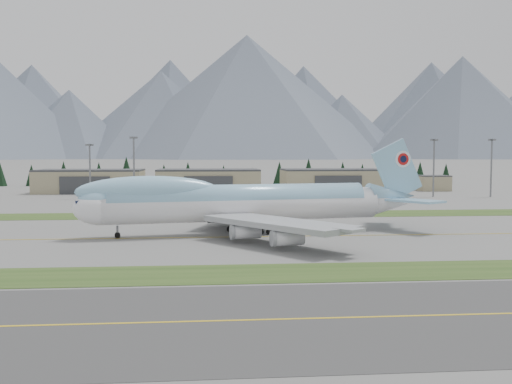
{
  "coord_description": "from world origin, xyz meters",
  "views": [
    {
      "loc": [
        -15.9,
        -122.35,
        17.96
      ],
      "look_at": [
        -2.94,
        26.38,
        8.0
      ],
      "focal_mm": 40.0,
      "sensor_mm": 36.0,
      "label": 1
    }
  ],
  "objects": [
    {
      "name": "taxiway_line_main",
      "position": [
        0.0,
        0.0,
        0.0
      ],
      "size": [
        400.0,
        0.4,
        0.02
      ],
      "primitive_type": "cube",
      "color": "yellow",
      "rests_on": "ground"
    },
    {
      "name": "floodlight_masts",
      "position": [
        19.32,
        109.6,
        16.56
      ],
      "size": [
        168.84,
        10.53,
        24.93
      ],
      "color": "slate",
      "rests_on": "ground"
    },
    {
      "name": "taxiway_line_near",
      "position": [
        0.0,
        -62.0,
        0.0
      ],
      "size": [
        400.0,
        0.4,
        0.02
      ],
      "primitive_type": "cube",
      "color": "yellow",
      "rests_on": "ground"
    },
    {
      "name": "grass_strip_far",
      "position": [
        0.0,
        45.0,
        0.0
      ],
      "size": [
        400.0,
        18.0,
        0.08
      ],
      "primitive_type": "cube",
      "color": "#2B4719",
      "rests_on": "ground"
    },
    {
      "name": "service_vehicle_b",
      "position": [
        18.58,
        118.25,
        0.0
      ],
      "size": [
        3.35,
        1.35,
        1.08
      ],
      "primitive_type": "imported",
      "rotation": [
        0.0,
        0.0,
        1.63
      ],
      "color": "yellow",
      "rests_on": "ground"
    },
    {
      "name": "hangar_left",
      "position": [
        -70.0,
        149.9,
        5.39
      ],
      "size": [
        48.0,
        26.6,
        10.8
      ],
      "color": "#9B906D",
      "rests_on": "ground"
    },
    {
      "name": "service_vehicle_a",
      "position": [
        -30.31,
        134.49,
        0.0
      ],
      "size": [
        3.38,
        4.16,
        1.33
      ],
      "primitive_type": "imported",
      "rotation": [
        0.0,
        0.0,
        0.55
      ],
      "color": "silver",
      "rests_on": "ground"
    },
    {
      "name": "conifer_belt",
      "position": [
        -11.03,
        211.26,
        6.92
      ],
      "size": [
        269.44,
        15.99,
        16.55
      ],
      "color": "black",
      "rests_on": "ground"
    },
    {
      "name": "hangar_right",
      "position": [
        45.0,
        149.9,
        5.39
      ],
      "size": [
        48.0,
        26.6,
        10.8
      ],
      "color": "#9B906D",
      "rests_on": "ground"
    },
    {
      "name": "service_vehicle_c",
      "position": [
        56.81,
        138.99,
        0.0
      ],
      "size": [
        3.0,
        4.69,
        1.26
      ],
      "primitive_type": "imported",
      "rotation": [
        0.0,
        0.0,
        -0.31
      ],
      "color": "#9C9BA0",
      "rests_on": "ground"
    },
    {
      "name": "hangar_center",
      "position": [
        -15.0,
        149.9,
        5.39
      ],
      "size": [
        48.0,
        26.6,
        10.8
      ],
      "color": "#9B906D",
      "rests_on": "ground"
    },
    {
      "name": "mountain_ridge_rear",
      "position": [
        154.61,
        2900.0,
        251.94
      ],
      "size": [
        4421.53,
        1027.17,
        513.58
      ],
      "color": "#464E5D",
      "rests_on": "ground"
    },
    {
      "name": "ground",
      "position": [
        0.0,
        0.0,
        0.0
      ],
      "size": [
        7000.0,
        7000.0,
        0.0
      ],
      "primitive_type": "plane",
      "color": "#5F5F5D",
      "rests_on": "ground"
    },
    {
      "name": "boeing_747_freighter",
      "position": [
        -8.26,
        5.27,
        7.18
      ],
      "size": [
        83.01,
        70.39,
        21.77
      ],
      "rotation": [
        0.0,
        0.0,
        0.17
      ],
      "color": "white",
      "rests_on": "ground"
    },
    {
      "name": "mountain_ridge_front",
      "position": [
        34.05,
        2178.71,
        230.96
      ],
      "size": [
        4242.16,
        1216.55,
        513.63
      ],
      "color": "#464E5D",
      "rests_on": "ground"
    },
    {
      "name": "control_shed",
      "position": [
        95.0,
        148.0,
        3.8
      ],
      "size": [
        14.0,
        12.0,
        7.6
      ],
      "color": "#9B906D",
      "rests_on": "ground"
    },
    {
      "name": "grass_strip_near",
      "position": [
        0.0,
        -38.0,
        0.0
      ],
      "size": [
        400.0,
        14.0,
        0.08
      ],
      "primitive_type": "cube",
      "color": "#2B4719",
      "rests_on": "ground"
    },
    {
      "name": "asphalt_taxiway",
      "position": [
        0.0,
        -62.0,
        0.0
      ],
      "size": [
        400.0,
        32.0,
        0.04
      ],
      "primitive_type": "cube",
      "color": "#3D3D3D",
      "rests_on": "ground"
    }
  ]
}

